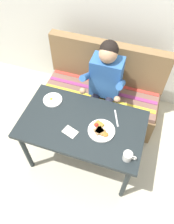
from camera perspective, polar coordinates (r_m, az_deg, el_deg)
The scene contains 10 objects.
ground_plane at distance 2.74m, azimuth -1.01°, elevation -11.58°, with size 8.00×8.00×0.00m, color #BDB8A1.
back_wall at distance 2.70m, azimuth 8.44°, elevation 26.34°, with size 4.40×0.10×2.60m, color silver.
table at distance 2.18m, azimuth -1.25°, elevation -4.12°, with size 1.20×0.70×0.73m.
couch at distance 2.88m, azimuth 3.88°, elevation 4.48°, with size 1.44×0.56×1.00m.
person at distance 2.46m, azimuth 4.55°, elevation 7.69°, with size 0.45×0.61×1.21m.
plate_breakfast at distance 2.06m, azimuth 3.61°, elevation -4.70°, with size 0.25×0.25×0.05m.
plate_eggs at distance 2.31m, azimuth -8.89°, elevation 3.16°, with size 0.20×0.20×0.04m.
coffee_mug at distance 1.92m, azimuth 10.54°, elevation -11.17°, with size 0.12×0.08×0.09m.
napkin at distance 2.06m, azimuth -4.39°, elevation -5.14°, with size 0.13×0.09×0.01m, color silver.
knife at distance 2.16m, azimuth 7.60°, elevation -1.56°, with size 0.01×0.20×0.01m, color silver.
Camera 1 is at (0.42, -1.12, 2.47)m, focal length 35.32 mm.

